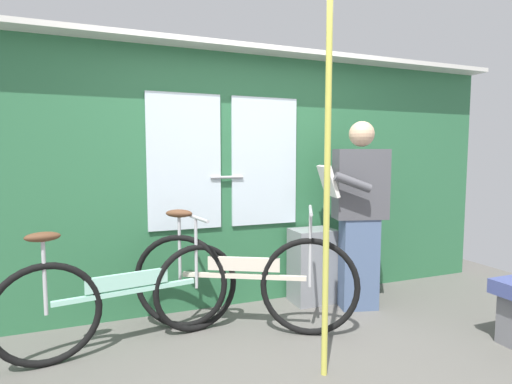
% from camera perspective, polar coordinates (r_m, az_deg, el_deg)
% --- Properties ---
extents(ground_plane, '(6.09, 4.09, 0.04)m').
position_cam_1_polar(ground_plane, '(2.70, 8.51, -24.08)').
color(ground_plane, '#56544F').
extents(train_door_wall, '(5.09, 0.28, 2.19)m').
position_cam_1_polar(train_door_wall, '(3.49, -1.44, 2.68)').
color(train_door_wall, '#2D6B42').
rests_on(train_door_wall, ground_plane).
extents(bicycle_near_door, '(1.62, 0.45, 0.86)m').
position_cam_1_polar(bicycle_near_door, '(2.92, -17.89, -13.98)').
color(bicycle_near_door, black).
rests_on(bicycle_near_door, ground_plane).
extents(bicycle_leaning_behind, '(1.50, 0.84, 0.93)m').
position_cam_1_polar(bicycle_leaning_behind, '(3.01, -1.91, -12.54)').
color(bicycle_leaning_behind, black).
rests_on(bicycle_leaning_behind, ground_plane).
extents(passenger_reading_newspaper, '(0.60, 0.52, 1.58)m').
position_cam_1_polar(passenger_reading_newspaper, '(3.47, 14.39, -2.69)').
color(passenger_reading_newspaper, slate).
rests_on(passenger_reading_newspaper, ground_plane).
extents(trash_bin_by_wall, '(0.37, 0.28, 0.65)m').
position_cam_1_polar(trash_bin_by_wall, '(3.65, 8.02, -10.31)').
color(trash_bin_by_wall, gray).
rests_on(trash_bin_by_wall, ground_plane).
extents(handrail_pole, '(0.04, 0.04, 2.15)m').
position_cam_1_polar(handrail_pole, '(2.33, 10.04, -0.40)').
color(handrail_pole, '#C6C14C').
rests_on(handrail_pole, ground_plane).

